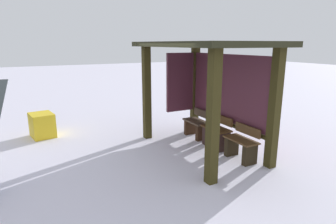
{
  "coord_description": "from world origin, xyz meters",
  "views": [
    {
      "loc": [
        5.31,
        -3.66,
        2.5
      ],
      "look_at": [
        -0.33,
        -0.7,
        0.95
      ],
      "focal_mm": 30.29,
      "sensor_mm": 36.0,
      "label": 1
    }
  ],
  "objects_px": {
    "bus_shelter": "(207,69)",
    "grit_bin": "(42,125)",
    "bench_right_inside": "(241,146)",
    "bench_left_inside": "(197,126)",
    "bench_center_inside": "(217,134)"
  },
  "relations": [
    {
      "from": "bus_shelter",
      "to": "bench_right_inside",
      "type": "bearing_deg",
      "value": 16.08
    },
    {
      "from": "bench_center_inside",
      "to": "grit_bin",
      "type": "bearing_deg",
      "value": -127.52
    },
    {
      "from": "bus_shelter",
      "to": "bench_right_inside",
      "type": "height_order",
      "value": "bus_shelter"
    },
    {
      "from": "bench_right_inside",
      "to": "grit_bin",
      "type": "height_order",
      "value": "bench_right_inside"
    },
    {
      "from": "grit_bin",
      "to": "bus_shelter",
      "type": "bearing_deg",
      "value": 51.25
    },
    {
      "from": "bench_left_inside",
      "to": "bench_center_inside",
      "type": "relative_size",
      "value": 1.0
    },
    {
      "from": "bus_shelter",
      "to": "grit_bin",
      "type": "relative_size",
      "value": 4.92
    },
    {
      "from": "bench_center_inside",
      "to": "bench_left_inside",
      "type": "bearing_deg",
      "value": 179.97
    },
    {
      "from": "bench_center_inside",
      "to": "bench_right_inside",
      "type": "relative_size",
      "value": 1.0
    },
    {
      "from": "bench_right_inside",
      "to": "bench_left_inside",
      "type": "bearing_deg",
      "value": -179.99
    },
    {
      "from": "grit_bin",
      "to": "bench_right_inside",
      "type": "bearing_deg",
      "value": 44.88
    },
    {
      "from": "bench_left_inside",
      "to": "grit_bin",
      "type": "distance_m",
      "value": 4.23
    },
    {
      "from": "bus_shelter",
      "to": "bench_right_inside",
      "type": "xyz_separation_m",
      "value": [
        0.98,
        0.28,
        -1.59
      ]
    },
    {
      "from": "bus_shelter",
      "to": "bench_left_inside",
      "type": "xyz_separation_m",
      "value": [
        -0.79,
        0.28,
        -1.6
      ]
    },
    {
      "from": "bench_left_inside",
      "to": "bus_shelter",
      "type": "bearing_deg",
      "value": -19.74
    }
  ]
}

